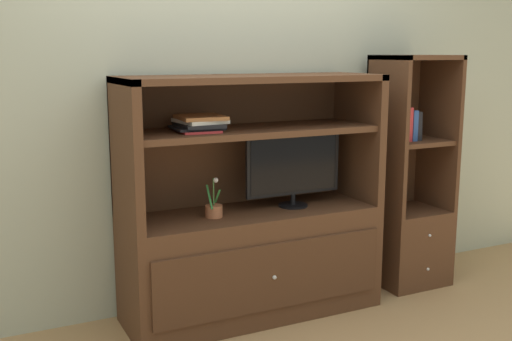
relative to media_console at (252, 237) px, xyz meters
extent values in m
plane|color=tan|center=(0.00, -0.40, -0.47)|extent=(8.00, 8.00, 0.00)
cube|color=#ADB29E|center=(0.00, 0.35, 0.93)|extent=(6.00, 0.10, 2.80)
cube|color=#4C2D1C|center=(0.00, 0.00, -0.15)|extent=(1.53, 0.52, 0.64)
cube|color=#462A19|center=(0.00, -0.27, -0.15)|extent=(1.41, 0.02, 0.38)
sphere|color=silver|center=(0.00, -0.29, -0.15)|extent=(0.02, 0.02, 0.02)
cube|color=#4C2D1C|center=(-0.74, 0.00, 0.56)|extent=(0.05, 0.52, 0.79)
cube|color=#4C2D1C|center=(0.74, 0.00, 0.56)|extent=(0.05, 0.52, 0.79)
cube|color=#4C2D1C|center=(0.00, 0.24, 0.56)|extent=(1.53, 0.02, 0.79)
cube|color=#4C2D1C|center=(0.00, 0.00, 0.94)|extent=(1.53, 0.52, 0.04)
cube|color=#4C2D1C|center=(0.00, 0.00, 0.64)|extent=(1.43, 0.47, 0.04)
cylinder|color=black|center=(0.27, -0.01, 0.17)|extent=(0.18, 0.18, 0.01)
cylinder|color=black|center=(0.27, -0.01, 0.21)|extent=(0.03, 0.03, 0.06)
cube|color=black|center=(0.27, -0.01, 0.42)|extent=(0.62, 0.02, 0.36)
cube|color=black|center=(0.27, -0.03, 0.42)|extent=(0.58, 0.00, 0.33)
cylinder|color=#B26642|center=(-0.26, -0.04, 0.20)|extent=(0.10, 0.10, 0.07)
cylinder|color=#3D6B33|center=(-0.26, -0.04, 0.31)|extent=(0.01, 0.01, 0.16)
cube|color=#2D7A38|center=(-0.23, -0.03, 0.28)|extent=(0.02, 0.06, 0.09)
cube|color=#2D7A38|center=(-0.28, -0.03, 0.28)|extent=(0.03, 0.11, 0.12)
sphere|color=silver|center=(-0.24, -0.04, 0.38)|extent=(0.03, 0.03, 0.03)
cube|color=red|center=(-0.34, 0.00, 0.66)|extent=(0.23, 0.30, 0.01)
cube|color=black|center=(-0.34, 0.00, 0.68)|extent=(0.27, 0.27, 0.01)
cube|color=black|center=(-0.33, 0.00, 0.69)|extent=(0.23, 0.32, 0.02)
cube|color=silver|center=(-0.32, 0.00, 0.71)|extent=(0.25, 0.29, 0.02)
cube|color=#A56638|center=(-0.32, -0.01, 0.73)|extent=(0.26, 0.28, 0.02)
cube|color=#4C2D1C|center=(1.18, 0.00, -0.21)|extent=(0.47, 0.42, 0.51)
sphere|color=silver|center=(1.18, -0.22, -0.09)|extent=(0.02, 0.02, 0.02)
sphere|color=silver|center=(1.18, -0.22, -0.32)|extent=(0.02, 0.02, 0.02)
cube|color=#4C2D1C|center=(0.96, 0.00, 0.55)|extent=(0.03, 0.42, 1.02)
cube|color=#4C2D1C|center=(1.40, 0.00, 0.55)|extent=(0.03, 0.42, 1.02)
cube|color=#4C2D1C|center=(1.18, 0.20, 0.55)|extent=(0.47, 0.02, 1.02)
cube|color=#4C2D1C|center=(1.18, 0.00, 0.50)|extent=(0.41, 0.37, 0.03)
cube|color=#4C2D1C|center=(1.18, 0.00, 1.05)|extent=(0.47, 0.42, 0.03)
cube|color=teal|center=(1.02, 0.00, 0.62)|extent=(0.03, 0.15, 0.20)
cube|color=#A56638|center=(1.05, 0.00, 0.65)|extent=(0.03, 0.16, 0.27)
cube|color=red|center=(1.09, 0.00, 0.63)|extent=(0.03, 0.17, 0.22)
cube|color=#2D519E|center=(1.13, 0.00, 0.62)|extent=(0.04, 0.18, 0.20)
cube|color=black|center=(1.17, 0.00, 0.61)|extent=(0.04, 0.17, 0.19)
camera|label=1|loc=(-1.54, -3.17, 1.08)|focal=43.30mm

